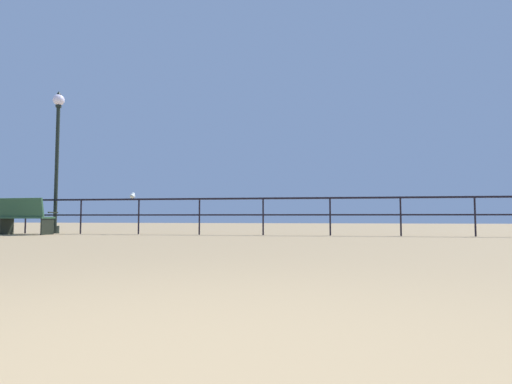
{
  "coord_description": "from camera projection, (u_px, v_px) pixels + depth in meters",
  "views": [
    {
      "loc": [
        0.6,
        -1.0,
        0.48
      ],
      "look_at": [
        -1.0,
        9.21,
        1.12
      ],
      "focal_mm": 28.4,
      "sensor_mm": 36.0,
      "label": 1
    }
  ],
  "objects": [
    {
      "name": "seagull_on_rail",
      "position": [
        133.0,
        196.0,
        11.42
      ],
      "size": [
        0.21,
        0.37,
        0.18
      ],
      "color": "white",
      "rests_on": "pier_railing"
    },
    {
      "name": "bench_far_left",
      "position": [
        24.0,
        215.0,
        11.05
      ],
      "size": [
        1.44,
        0.78,
        1.0
      ],
      "color": "#2C5337",
      "rests_on": "ground_plane"
    },
    {
      "name": "pier_railing",
      "position": [
        296.0,
        207.0,
        10.67
      ],
      "size": [
        19.42,
        0.05,
        1.0
      ],
      "color": "black",
      "rests_on": "ground_plane"
    },
    {
      "name": "lamppost_left",
      "position": [
        57.0,
        146.0,
        12.06
      ],
      "size": [
        0.33,
        0.33,
        4.26
      ],
      "color": "black",
      "rests_on": "ground_plane"
    }
  ]
}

